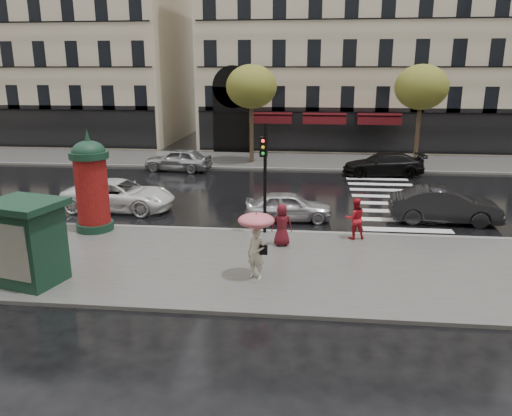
# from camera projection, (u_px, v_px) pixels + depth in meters

# --- Properties ---
(ground) EXTENTS (160.00, 160.00, 0.00)m
(ground) POSITION_uv_depth(u_px,v_px,m) (250.00, 261.00, 17.09)
(ground) COLOR black
(ground) RESTS_ON ground
(near_sidewalk) EXTENTS (90.00, 7.00, 0.12)m
(near_sidewalk) POSITION_uv_depth(u_px,v_px,m) (248.00, 265.00, 16.59)
(near_sidewalk) COLOR #474744
(near_sidewalk) RESTS_ON ground
(far_sidewalk) EXTENTS (90.00, 6.00, 0.12)m
(far_sidewalk) POSITION_uv_depth(u_px,v_px,m) (281.00, 161.00, 35.26)
(far_sidewalk) COLOR #474744
(far_sidewalk) RESTS_ON ground
(near_kerb) EXTENTS (90.00, 0.25, 0.14)m
(near_kerb) POSITION_uv_depth(u_px,v_px,m) (259.00, 231.00, 19.94)
(near_kerb) COLOR slate
(near_kerb) RESTS_ON ground
(far_kerb) EXTENTS (90.00, 0.25, 0.14)m
(far_kerb) POSITION_uv_depth(u_px,v_px,m) (279.00, 169.00, 32.39)
(far_kerb) COLOR slate
(far_kerb) RESTS_ON ground
(zebra_crossing) EXTENTS (3.60, 11.75, 0.01)m
(zebra_crossing) POSITION_uv_depth(u_px,v_px,m) (387.00, 196.00, 25.67)
(zebra_crossing) COLOR silver
(zebra_crossing) RESTS_ON ground
(bldg_far_corner) EXTENTS (26.00, 14.00, 22.90)m
(bldg_far_corner) POSITION_uv_depth(u_px,v_px,m) (361.00, 8.00, 42.16)
(bldg_far_corner) COLOR #B7A88C
(bldg_far_corner) RESTS_ON ground
(bldg_far_left) EXTENTS (24.00, 14.00, 22.90)m
(bldg_far_left) POSITION_uv_depth(u_px,v_px,m) (47.00, 12.00, 44.98)
(bldg_far_left) COLOR #B7A88C
(bldg_far_left) RESTS_ON ground
(tree_far_left) EXTENTS (3.40, 3.40, 6.64)m
(tree_far_left) POSITION_uv_depth(u_px,v_px,m) (251.00, 87.00, 33.13)
(tree_far_left) COLOR #38281C
(tree_far_left) RESTS_ON ground
(tree_far_right) EXTENTS (3.40, 3.40, 6.64)m
(tree_far_right) POSITION_uv_depth(u_px,v_px,m) (421.00, 88.00, 32.02)
(tree_far_right) COLOR #38281C
(tree_far_right) RESTS_ON ground
(woman_umbrella) EXTENTS (1.11, 1.11, 2.13)m
(woman_umbrella) POSITION_uv_depth(u_px,v_px,m) (256.00, 235.00, 15.01)
(woman_umbrella) COLOR beige
(woman_umbrella) RESTS_ON near_sidewalk
(woman_red) EXTENTS (0.88, 0.75, 1.57)m
(woman_red) POSITION_uv_depth(u_px,v_px,m) (355.00, 218.00, 18.76)
(woman_red) COLOR red
(woman_red) RESTS_ON near_sidewalk
(man_burgundy) EXTENTS (0.79, 0.55, 1.55)m
(man_burgundy) POSITION_uv_depth(u_px,v_px,m) (282.00, 225.00, 18.04)
(man_burgundy) COLOR #56111A
(man_burgundy) RESTS_ON near_sidewalk
(morris_column) EXTENTS (1.50, 1.50, 4.04)m
(morris_column) POSITION_uv_depth(u_px,v_px,m) (91.00, 183.00, 19.49)
(morris_column) COLOR #123021
(morris_column) RESTS_ON near_sidewalk
(traffic_light) EXTENTS (0.30, 0.41, 4.27)m
(traffic_light) POSITION_uv_depth(u_px,v_px,m) (265.00, 168.00, 18.92)
(traffic_light) COLOR black
(traffic_light) RESTS_ON near_sidewalk
(newsstand) EXTENTS (2.48, 2.24, 2.53)m
(newsstand) POSITION_uv_depth(u_px,v_px,m) (27.00, 241.00, 14.75)
(newsstand) COLOR #123021
(newsstand) RESTS_ON near_sidewalk
(car_silver) EXTENTS (3.87, 1.86, 1.27)m
(car_silver) POSITION_uv_depth(u_px,v_px,m) (288.00, 206.00, 21.47)
(car_silver) COLOR silver
(car_silver) RESTS_ON ground
(car_darkgrey) EXTENTS (4.63, 1.85, 1.50)m
(car_darkgrey) POSITION_uv_depth(u_px,v_px,m) (445.00, 205.00, 21.17)
(car_darkgrey) COLOR black
(car_darkgrey) RESTS_ON ground
(car_white) EXTENTS (5.22, 2.67, 1.41)m
(car_white) POSITION_uv_depth(u_px,v_px,m) (119.00, 195.00, 23.05)
(car_white) COLOR white
(car_white) RESTS_ON ground
(car_black) EXTENTS (4.99, 2.32, 1.41)m
(car_black) POSITION_uv_depth(u_px,v_px,m) (383.00, 164.00, 30.50)
(car_black) COLOR black
(car_black) RESTS_ON ground
(car_far_silver) EXTENTS (4.45, 2.24, 1.45)m
(car_far_silver) POSITION_uv_depth(u_px,v_px,m) (178.00, 160.00, 31.90)
(car_far_silver) COLOR #9B9C9F
(car_far_silver) RESTS_ON ground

